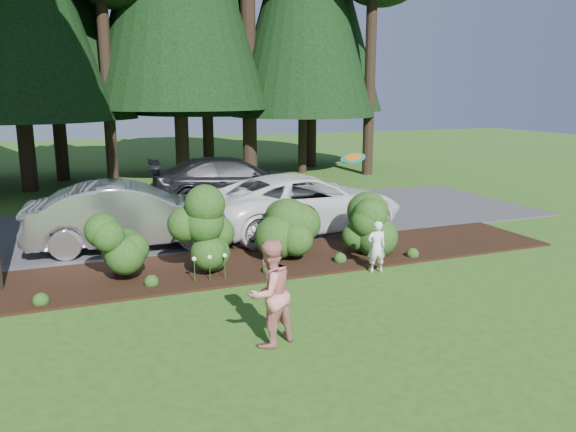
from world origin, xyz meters
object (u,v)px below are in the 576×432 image
Objects in this scene: car_dark_suv at (232,181)px; adult at (270,293)px; child at (377,247)px; frisbee at (353,158)px; car_white_suv at (303,203)px; car_silver_wagon at (130,215)px.

car_dark_suv is 3.36× the size of adult.
frisbee is (-0.64, -0.08, 1.85)m from child.
adult is 3.27× the size of frisbee.
car_white_suv is at bearing -79.09° from child.
car_white_suv is (4.41, -0.02, -0.02)m from car_silver_wagon.
car_dark_suv is at bearing 2.08° from car_white_suv.
adult is (-3.18, -2.37, 0.25)m from child.
car_white_suv is 4.31m from car_dark_suv.
car_dark_suv is 10.97× the size of frisbee.
frisbee reaches higher than car_dark_suv.
adult is (-2.47, -10.37, -0.01)m from car_dark_suv.
car_dark_suv is (-0.70, 4.26, 0.01)m from car_white_suv.
adult reaches higher than car_silver_wagon.
car_white_suv is at bearing -85.98° from car_silver_wagon.
car_silver_wagon is 5.82m from child.
car_silver_wagon is 5.63m from frisbee.
car_silver_wagon is 4.41m from car_white_suv.
adult reaches higher than child.
car_white_suv reaches higher than child.
child is (0.72, -8.00, -0.26)m from car_dark_suv.
car_white_suv is 4.19m from frisbee.
frisbee is at bearing 163.67° from car_white_suv.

